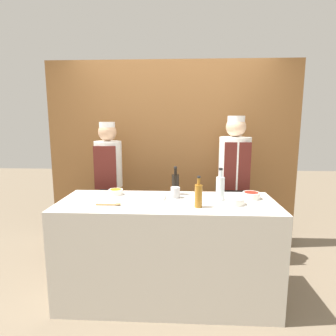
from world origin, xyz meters
TOP-DOWN VIEW (x-y plane):
  - ground_plane at (0.00, 0.00)m, footprint 14.00×14.00m
  - cabinet_wall at (0.00, 1.21)m, footprint 3.17×0.18m
  - counter at (0.00, 0.00)m, footprint 1.96×0.74m
  - sauce_bowl_red at (0.78, 0.13)m, footprint 0.16×0.16m
  - sauce_bowl_white at (0.59, -0.06)m, footprint 0.17×0.17m
  - sauce_bowl_orange at (-0.52, 0.20)m, footprint 0.14×0.14m
  - cutting_board at (-0.18, 0.10)m, footprint 0.31×0.19m
  - bottle_amber at (0.27, -0.16)m, footprint 0.06×0.06m
  - bottle_clear at (0.48, 0.06)m, footprint 0.08×0.08m
  - bottle_soy at (0.07, 0.24)m, footprint 0.07×0.07m
  - cup_steel at (0.07, 0.12)m, footprint 0.09×0.09m
  - wooden_spoon at (-0.47, -0.15)m, footprint 0.22×0.04m
  - chef_left at (-0.73, 0.76)m, footprint 0.32×0.32m
  - chef_right at (0.73, 0.76)m, footprint 0.36×0.36m

SIDE VIEW (x-z plane):
  - ground_plane at x=0.00m, z-range 0.00..0.00m
  - counter at x=0.00m, z-range 0.00..0.94m
  - chef_left at x=-0.73m, z-range 0.08..1.73m
  - chef_right at x=0.73m, z-range 0.08..1.79m
  - cutting_board at x=-0.18m, z-range 0.94..0.96m
  - wooden_spoon at x=-0.47m, z-range 0.94..0.97m
  - sauce_bowl_orange at x=-0.52m, z-range 0.95..1.00m
  - sauce_bowl_white at x=0.59m, z-range 0.95..1.00m
  - sauce_bowl_red at x=0.78m, z-range 0.95..1.01m
  - cup_steel at x=0.07m, z-range 0.94..1.04m
  - bottle_amber at x=0.27m, z-range 0.91..1.18m
  - bottle_soy at x=0.07m, z-range 0.91..1.19m
  - bottle_clear at x=0.48m, z-range 0.91..1.21m
  - cabinet_wall at x=0.00m, z-range 0.00..2.40m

